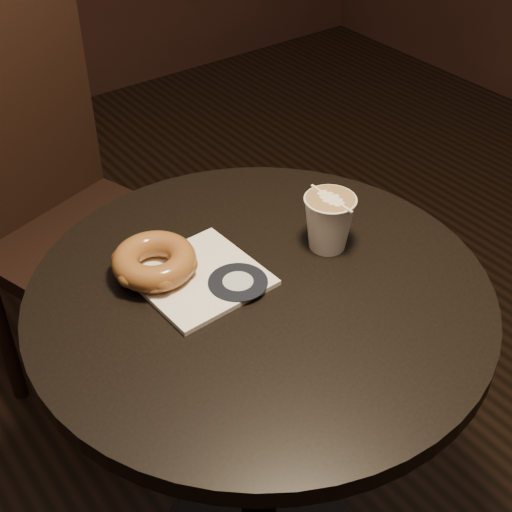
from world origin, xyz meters
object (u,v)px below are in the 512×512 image
object	(u,v)px
chair	(55,190)
doughnut	(154,261)
cafe_table	(259,379)
pastry_bag	(199,277)
latte_cup	(329,223)

from	to	relation	value
chair	doughnut	size ratio (longest dim) A/B	8.03
cafe_table	pastry_bag	xyz separation A→B (m)	(-0.06, 0.07, 0.20)
doughnut	latte_cup	world-z (taller)	latte_cup
cafe_table	doughnut	world-z (taller)	doughnut
pastry_bag	chair	bearing A→B (deg)	85.83
chair	cafe_table	bearing A→B (deg)	-104.17
pastry_bag	doughnut	world-z (taller)	doughnut
cafe_table	doughnut	size ratio (longest dim) A/B	5.84
cafe_table	latte_cup	xyz separation A→B (m)	(0.15, 0.02, 0.25)
chair	pastry_bag	distance (m)	0.66
latte_cup	doughnut	bearing A→B (deg)	159.18
chair	latte_cup	xyz separation A→B (m)	(0.19, -0.69, 0.22)
cafe_table	pastry_bag	size ratio (longest dim) A/B	4.27
chair	latte_cup	bearing A→B (deg)	-92.04
chair	doughnut	distance (m)	0.63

